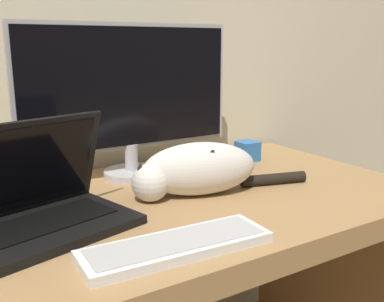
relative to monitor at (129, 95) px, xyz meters
name	(u,v)px	position (x,y,z in m)	size (l,w,h in m)	color
desk	(146,259)	(-0.08, -0.24, -0.40)	(1.51, 0.76, 0.74)	#A37A4C
monitor	(129,95)	(0.00, 0.00, 0.00)	(0.67, 0.17, 0.46)	#B2B2B7
laptop	(43,208)	(-0.33, -0.27, -0.20)	(0.40, 0.32, 0.24)	black
external_keyboard	(177,246)	(-0.14, -0.52, -0.24)	(0.39, 0.14, 0.02)	white
cat	(196,169)	(0.07, -0.25, -0.18)	(0.51, 0.21, 0.14)	silver
small_toy	(247,151)	(0.42, -0.04, -0.22)	(0.07, 0.07, 0.07)	#2D6BB7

